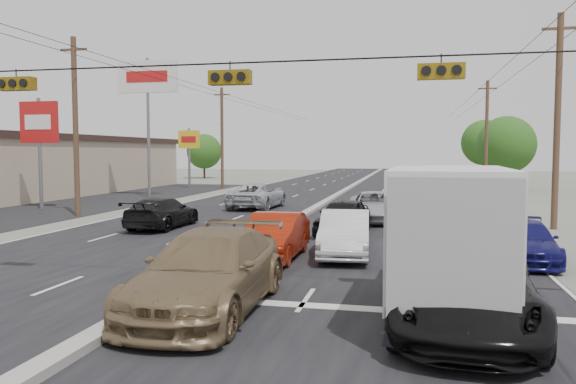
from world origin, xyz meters
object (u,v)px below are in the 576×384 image
tree_left_far (204,151)px  pole_sign_far (189,144)px  utility_pole_right_c (486,136)px  queue_car_a (343,217)px  tree_right_mid (506,145)px  tan_sedan (209,272)px  pole_sign_mid (39,128)px  queue_car_d (525,242)px  tree_right_far (484,143)px  black_suv (466,290)px  queue_car_b (345,234)px  pole_sign_billboard (148,85)px  red_sedan (275,237)px  box_truck (448,240)px  queue_car_c (375,207)px  utility_pole_left_c (222,137)px  utility_pole_right_b (557,120)px  queue_car_e (481,217)px  oncoming_far (257,196)px  oncoming_near (162,213)px  utility_pole_left_b (76,126)px

tree_left_far → pole_sign_far: bearing=-73.3°
utility_pole_right_c → queue_car_a: size_ratio=2.18×
tree_right_mid → tan_sedan: 48.43m
pole_sign_mid → queue_car_d: bearing=-23.8°
tree_right_far → black_suv: tree_right_far is taller
tree_right_far → queue_car_b: 65.28m
pole_sign_billboard → red_sedan: (15.90, -23.00, -8.10)m
box_truck → black_suv: size_ratio=1.10×
tan_sedan → queue_car_c: bearing=81.0°
tan_sedan → red_sedan: (0.00, 6.35, -0.13)m
utility_pole_left_c → queue_car_b: (16.17, -33.96, -4.33)m
utility_pole_right_b → red_sedan: (-11.10, -10.00, -4.34)m
queue_car_c → queue_car_a: bearing=-109.5°
utility_pole_left_c → queue_car_e: bearing=-51.3°
queue_car_c → oncoming_far: oncoming_far is taller
queue_car_c → queue_car_d: 11.29m
pole_sign_far → red_sedan: pole_sign_far is taller
tree_right_far → oncoming_far: tree_right_far is taller
queue_car_b → oncoming_near: queue_car_b is taller
utility_pole_left_c → pole_sign_billboard: (-2.00, -12.00, 3.76)m
utility_pole_right_c → black_suv: bearing=-97.5°
queue_car_b → pole_sign_mid: bearing=145.7°
queue_car_c → pole_sign_far: bearing=122.9°
queue_car_d → queue_car_e: (-0.58, 6.82, 0.05)m
utility_pole_right_c → tan_sedan: 43.02m
utility_pole_right_b → pole_sign_far: (-28.50, 25.00, -0.70)m
tree_left_far → box_truck: size_ratio=0.93×
red_sedan → oncoming_near: 9.53m
tree_right_far → queue_car_b: size_ratio=1.72×
utility_pole_right_c → utility_pole_left_b: bearing=-135.0°
utility_pole_left_b → red_sedan: bearing=-35.7°
tree_left_far → oncoming_near: (16.33, -48.61, -2.99)m
utility_pole_left_c → tree_right_far: 41.38m
utility_pole_right_b → queue_car_c: 9.54m
utility_pole_right_b → oncoming_near: 19.04m
pole_sign_far → queue_car_e: pole_sign_far is taller
utility_pole_right_b → tree_right_mid: utility_pole_right_b is taller
utility_pole_left_b → black_suv: bearing=-40.3°
utility_pole_left_b → oncoming_near: size_ratio=1.99×
box_truck → queue_car_c: box_truck is taller
tree_right_mid → queue_car_b: size_ratio=1.51×
utility_pole_right_b → black_suv: size_ratio=1.67×
pole_sign_billboard → box_truck: pole_sign_billboard is taller
utility_pole_left_b → tree_right_mid: bearing=47.5°
queue_car_b → queue_car_e: queue_car_b is taller
pole_sign_far → black_suv: 47.61m
tree_left_far → queue_car_d: tree_left_far is taller
utility_pole_right_c → queue_car_c: size_ratio=1.80×
box_truck → queue_car_a: size_ratio=1.44×
queue_car_c → box_truck: bearing=-88.2°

